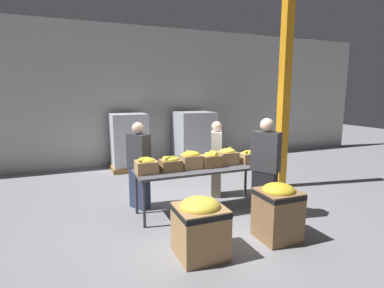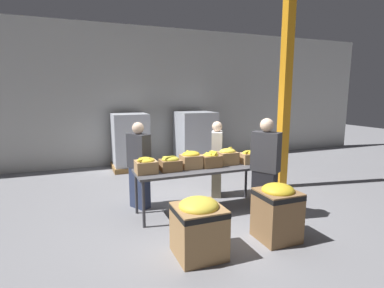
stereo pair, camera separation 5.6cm
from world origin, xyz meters
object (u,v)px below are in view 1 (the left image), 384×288
(banana_box_1, at_px, (170,163))
(volunteer_1, at_px, (216,159))
(donation_bin_1, at_px, (278,210))
(support_pillar, at_px, (284,98))
(donation_bin_0, at_px, (200,225))
(pallet_stack_1, at_px, (194,138))
(sorting_table, at_px, (201,171))
(banana_box_4, at_px, (227,156))
(pallet_stack_0, at_px, (129,142))
(banana_box_5, at_px, (249,157))
(volunteer_2, at_px, (265,169))
(banana_box_2, at_px, (191,159))
(volunteer_0, at_px, (139,166))
(banana_box_3, at_px, (211,159))
(banana_box_0, at_px, (146,165))

(banana_box_1, relative_size, volunteer_1, 0.22)
(donation_bin_1, distance_m, support_pillar, 3.02)
(banana_box_1, bearing_deg, donation_bin_0, -91.97)
(donation_bin_0, relative_size, pallet_stack_1, 0.50)
(sorting_table, height_order, donation_bin_1, donation_bin_1)
(banana_box_1, xyz_separation_m, banana_box_4, (1.13, 0.08, 0.02))
(pallet_stack_0, bearing_deg, banana_box_5, -64.90)
(sorting_table, height_order, volunteer_1, volunteer_1)
(banana_box_1, bearing_deg, volunteer_2, -23.19)
(banana_box_2, xyz_separation_m, volunteer_0, (-0.81, 0.52, -0.16))
(sorting_table, height_order, volunteer_2, volunteer_2)
(banana_box_1, relative_size, volunteer_0, 0.22)
(sorting_table, xyz_separation_m, banana_box_3, (0.18, 0.01, 0.19))
(banana_box_4, relative_size, pallet_stack_1, 0.22)
(banana_box_4, bearing_deg, banana_box_5, -9.62)
(pallet_stack_0, bearing_deg, donation_bin_0, -89.59)
(banana_box_5, bearing_deg, banana_box_2, 178.35)
(banana_box_1, xyz_separation_m, pallet_stack_1, (1.83, 3.43, -0.16))
(pallet_stack_0, height_order, pallet_stack_1, pallet_stack_1)
(banana_box_1, relative_size, banana_box_5, 1.00)
(banana_box_4, height_order, donation_bin_0, banana_box_4)
(sorting_table, height_order, pallet_stack_1, pallet_stack_1)
(banana_box_2, bearing_deg, volunteer_0, 147.67)
(volunteer_1, distance_m, pallet_stack_0, 3.14)
(banana_box_0, bearing_deg, volunteer_2, -18.51)
(support_pillar, distance_m, pallet_stack_0, 4.25)
(banana_box_0, distance_m, banana_box_2, 0.81)
(banana_box_5, bearing_deg, banana_box_4, 170.38)
(banana_box_0, height_order, banana_box_2, banana_box_2)
(sorting_table, xyz_separation_m, banana_box_5, (0.99, 0.02, 0.18))
(banana_box_0, distance_m, volunteer_2, 1.99)
(banana_box_0, distance_m, banana_box_1, 0.42)
(volunteer_1, relative_size, support_pillar, 0.39)
(banana_box_5, bearing_deg, volunteer_2, -97.58)
(sorting_table, distance_m, banana_box_1, 0.60)
(support_pillar, xyz_separation_m, pallet_stack_1, (-0.96, 2.80, -1.23))
(sorting_table, distance_m, volunteer_2, 1.10)
(volunteer_1, bearing_deg, support_pillar, 116.43)
(banana_box_5, xyz_separation_m, donation_bin_1, (-0.38, -1.39, -0.48))
(volunteer_2, height_order, support_pillar, support_pillar)
(banana_box_1, bearing_deg, banana_box_4, 3.83)
(banana_box_4, bearing_deg, volunteer_0, 162.94)
(banana_box_4, distance_m, volunteer_2, 0.79)
(banana_box_3, height_order, donation_bin_1, banana_box_3)
(volunteer_1, height_order, pallet_stack_1, pallet_stack_1)
(banana_box_0, bearing_deg, sorting_table, -0.75)
(banana_box_5, distance_m, pallet_stack_1, 3.44)
(banana_box_5, height_order, donation_bin_1, banana_box_5)
(banana_box_1, distance_m, banana_box_4, 1.14)
(sorting_table, relative_size, donation_bin_0, 2.98)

